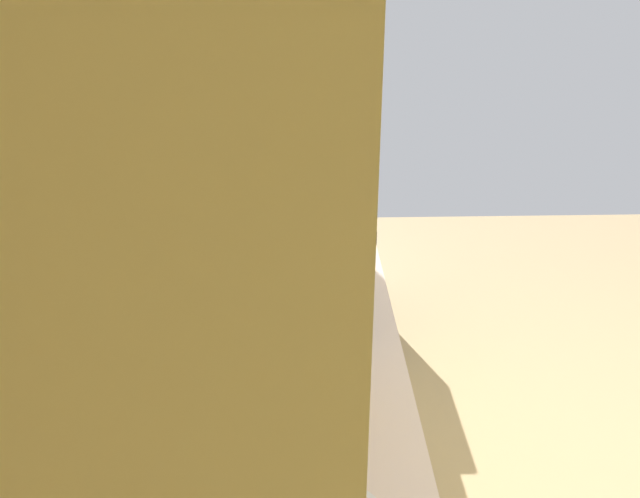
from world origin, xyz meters
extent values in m
cube|color=beige|center=(0.00, 1.51, 1.32)|extent=(4.04, 0.12, 2.63)
cube|color=#C0ADA2|center=(-0.31, 1.16, 0.89)|extent=(3.28, 0.61, 0.02)
cube|color=#332819|center=(-0.08, 0.87, 0.44)|extent=(0.01, 0.01, 0.81)
cube|color=#332819|center=(0.39, 0.87, 0.44)|extent=(0.01, 0.01, 0.81)
cube|color=#332819|center=(0.85, 0.87, 0.44)|extent=(0.01, 0.01, 0.81)
cube|color=#B7BABF|center=(1.62, 1.12, 0.45)|extent=(0.58, 0.67, 0.90)
cube|color=black|center=(1.62, 0.78, 0.41)|extent=(0.45, 0.01, 0.50)
cube|color=black|center=(1.62, 1.12, 0.91)|extent=(0.55, 0.64, 0.02)
cube|color=#B7BABF|center=(1.62, 1.43, 0.99)|extent=(0.55, 0.04, 0.18)
cylinder|color=#38383D|center=(1.49, 1.00, 0.93)|extent=(0.11, 0.11, 0.01)
cylinder|color=#38383D|center=(1.74, 1.00, 0.93)|extent=(0.11, 0.11, 0.01)
cylinder|color=#38383D|center=(1.49, 1.24, 0.93)|extent=(0.11, 0.11, 0.01)
cylinder|color=#38383D|center=(1.74, 1.24, 0.93)|extent=(0.11, 0.11, 0.01)
cube|color=white|center=(0.18, 1.18, 1.04)|extent=(0.46, 0.35, 0.27)
cube|color=black|center=(0.13, 1.00, 1.04)|extent=(0.29, 0.01, 0.19)
cube|color=#2D2D33|center=(0.35, 1.00, 1.04)|extent=(0.08, 0.01, 0.19)
cylinder|color=gold|center=(-0.30, 1.08, 0.93)|extent=(0.15, 0.15, 0.06)
cylinder|color=gold|center=(-0.30, 1.08, 0.95)|extent=(0.12, 0.12, 0.03)
cylinder|color=#B7BABF|center=(-0.68, 1.08, 0.99)|extent=(0.10, 0.02, 0.05)
camera|label=1|loc=(-1.71, 1.15, 2.03)|focal=38.01mm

